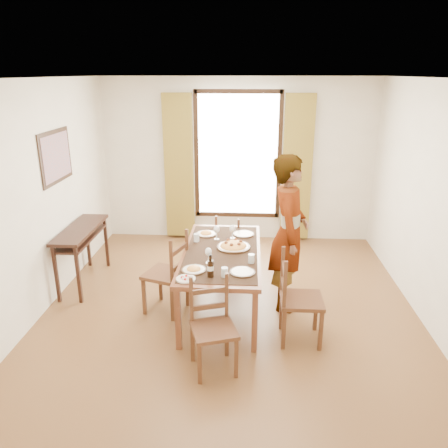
# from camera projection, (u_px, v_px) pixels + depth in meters

# --- Properties ---
(ground) EXTENTS (5.00, 5.00, 0.00)m
(ground) POSITION_uv_depth(u_px,v_px,m) (230.00, 309.00, 5.37)
(ground) COLOR #54381A
(ground) RESTS_ON ground
(room_shell) EXTENTS (4.60, 5.10, 2.74)m
(room_shell) POSITION_uv_depth(u_px,v_px,m) (231.00, 184.00, 4.98)
(room_shell) COLOR white
(room_shell) RESTS_ON ground
(console_table) EXTENTS (0.38, 1.20, 0.80)m
(console_table) POSITION_uv_depth(u_px,v_px,m) (81.00, 236.00, 5.83)
(console_table) COLOR black
(console_table) RESTS_ON ground
(dining_table) EXTENTS (0.91, 1.87, 0.76)m
(dining_table) POSITION_uv_depth(u_px,v_px,m) (222.00, 256.00, 5.18)
(dining_table) COLOR brown
(dining_table) RESTS_ON ground
(chair_west) EXTENTS (0.57, 0.57, 1.01)m
(chair_west) POSITION_uv_depth(u_px,v_px,m) (168.00, 275.00, 5.20)
(chair_west) COLOR #57311D
(chair_west) RESTS_ON ground
(chair_north) EXTENTS (0.49, 0.49, 0.88)m
(chair_north) POSITION_uv_depth(u_px,v_px,m) (231.00, 246.00, 6.23)
(chair_north) COLOR #57311D
(chair_north) RESTS_ON ground
(chair_south) EXTENTS (0.52, 0.52, 0.93)m
(chair_south) POSITION_uv_depth(u_px,v_px,m) (213.00, 329.00, 4.18)
(chair_south) COLOR #57311D
(chair_south) RESTS_ON ground
(chair_east) EXTENTS (0.44, 0.44, 1.00)m
(chair_east) POSITION_uv_depth(u_px,v_px,m) (298.00, 301.00, 4.62)
(chair_east) COLOR #57311D
(chair_east) RESTS_ON ground
(man) EXTENTS (0.80, 0.62, 1.89)m
(man) POSITION_uv_depth(u_px,v_px,m) (289.00, 233.00, 5.19)
(man) COLOR gray
(man) RESTS_ON ground
(plate_sw) EXTENTS (0.27, 0.27, 0.05)m
(plate_sw) POSITION_uv_depth(u_px,v_px,m) (194.00, 268.00, 4.64)
(plate_sw) COLOR silver
(plate_sw) RESTS_ON dining_table
(plate_se) EXTENTS (0.27, 0.27, 0.05)m
(plate_se) POSITION_uv_depth(u_px,v_px,m) (243.00, 271.00, 4.59)
(plate_se) COLOR silver
(plate_se) RESTS_ON dining_table
(plate_nw) EXTENTS (0.27, 0.27, 0.05)m
(plate_nw) POSITION_uv_depth(u_px,v_px,m) (206.00, 233.00, 5.66)
(plate_nw) COLOR silver
(plate_nw) RESTS_ON dining_table
(plate_ne) EXTENTS (0.27, 0.27, 0.05)m
(plate_ne) POSITION_uv_depth(u_px,v_px,m) (244.00, 233.00, 5.66)
(plate_ne) COLOR silver
(plate_ne) RESTS_ON dining_table
(pasta_platter) EXTENTS (0.40, 0.40, 0.10)m
(pasta_platter) POSITION_uv_depth(u_px,v_px,m) (233.00, 244.00, 5.23)
(pasta_platter) COLOR orange
(pasta_platter) RESTS_ON dining_table
(caprese_plate) EXTENTS (0.20, 0.20, 0.04)m
(caprese_plate) POSITION_uv_depth(u_px,v_px,m) (186.00, 278.00, 4.44)
(caprese_plate) COLOR silver
(caprese_plate) RESTS_ON dining_table
(wine_glass_a) EXTENTS (0.08, 0.08, 0.18)m
(wine_glass_a) POSITION_uv_depth(u_px,v_px,m) (208.00, 255.00, 4.80)
(wine_glass_a) COLOR white
(wine_glass_a) RESTS_ON dining_table
(wine_glass_b) EXTENTS (0.08, 0.08, 0.18)m
(wine_glass_b) POSITION_uv_depth(u_px,v_px,m) (232.00, 232.00, 5.52)
(wine_glass_b) COLOR white
(wine_glass_b) RESTS_ON dining_table
(wine_glass_c) EXTENTS (0.08, 0.08, 0.18)m
(wine_glass_c) POSITION_uv_depth(u_px,v_px,m) (217.00, 233.00, 5.49)
(wine_glass_c) COLOR white
(wine_glass_c) RESTS_ON dining_table
(tumbler_a) EXTENTS (0.07, 0.07, 0.10)m
(tumbler_a) POSITION_uv_depth(u_px,v_px,m) (251.00, 259.00, 4.82)
(tumbler_a) COLOR silver
(tumbler_a) RESTS_ON dining_table
(tumbler_b) EXTENTS (0.07, 0.07, 0.10)m
(tumbler_b) POSITION_uv_depth(u_px,v_px,m) (196.00, 238.00, 5.43)
(tumbler_b) COLOR silver
(tumbler_b) RESTS_ON dining_table
(tumbler_c) EXTENTS (0.07, 0.07, 0.10)m
(tumbler_c) POSITION_uv_depth(u_px,v_px,m) (225.00, 272.00, 4.50)
(tumbler_c) COLOR silver
(tumbler_c) RESTS_ON dining_table
(wine_bottle) EXTENTS (0.07, 0.07, 0.25)m
(wine_bottle) POSITION_uv_depth(u_px,v_px,m) (210.00, 266.00, 4.47)
(wine_bottle) COLOR black
(wine_bottle) RESTS_ON dining_table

